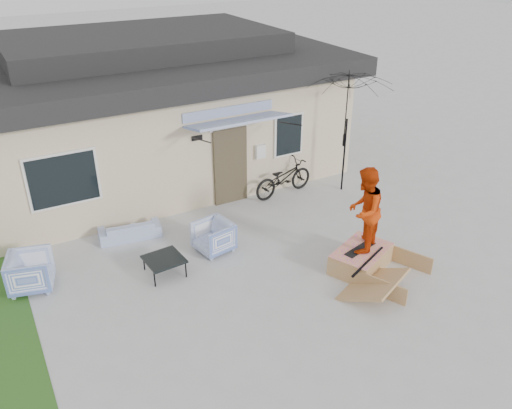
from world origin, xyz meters
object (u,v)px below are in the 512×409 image
armchair_left (30,270)px  armchair_right (213,235)px  skater (365,209)px  patio_umbrella (346,131)px  skate_ramp (361,259)px  bicycle (283,174)px  loveseat (130,227)px  skateboard (360,248)px  coffee_table (165,266)px

armchair_left → armchair_right: 3.91m
skater → armchair_left: bearing=-58.0°
patio_umbrella → skater: size_ratio=1.27×
armchair_left → skate_ramp: armchair_left is taller
bicycle → skater: (-0.43, -3.87, 0.84)m
loveseat → skateboard: size_ratio=1.68×
armchair_left → armchair_right: bearing=-82.9°
armchair_left → bicycle: 6.92m
loveseat → skater: size_ratio=0.77×
bicycle → skateboard: size_ratio=2.19×
skateboard → loveseat: bearing=122.9°
skate_ramp → coffee_table: bearing=130.5°
armchair_right → skater: 3.47m
patio_umbrella → skateboard: size_ratio=2.77×
skate_ramp → skater: skater is taller
patio_umbrella → skateboard: (-2.06, -3.32, -1.27)m
armchair_right → skateboard: (2.51, -2.16, 0.08)m
loveseat → coffee_table: (0.21, -1.83, -0.09)m
loveseat → bicycle: (4.46, 0.21, 0.32)m
armchair_right → skate_ramp: 3.35m
armchair_right → skate_ramp: size_ratio=0.45×
armchair_left → coffee_table: (2.56, -0.85, -0.24)m
loveseat → armchair_left: bearing=30.8°
armchair_right → coffee_table: armchair_right is taller
skateboard → skater: skater is taller
skateboard → armchair_right: bearing=124.4°
armchair_left → skater: 6.99m
coffee_table → skater: 4.42m
skateboard → bicycle: bearing=68.8°
coffee_table → bicycle: size_ratio=0.41×
bicycle → skateboard: 3.90m
coffee_table → loveseat: bearing=96.4°
skater → skateboard: bearing=180.0°
bicycle → skater: bearing=166.3°
armchair_right → skater: skater is taller
skateboard → patio_umbrella: bearing=43.3°
armchair_left → armchair_right: size_ratio=1.09×
armchair_right → skate_ramp: (2.53, -2.20, -0.18)m
skate_ramp → skater: (-0.02, 0.04, 1.22)m
coffee_table → skater: size_ratio=0.41×
bicycle → skate_ramp: (-0.41, -3.91, -0.38)m
armchair_left → loveseat: bearing=-52.7°
armchair_right → skater: size_ratio=0.42×
coffee_table → skater: bearing=-25.5°
skate_ramp → skateboard: size_ratio=2.07×
loveseat → patio_umbrella: patio_umbrella is taller
armchair_right → patio_umbrella: bearing=93.8°
patio_umbrella → bicycle: bearing=161.4°
coffee_table → armchair_left: bearing=161.6°
bicycle → skate_ramp: 3.95m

